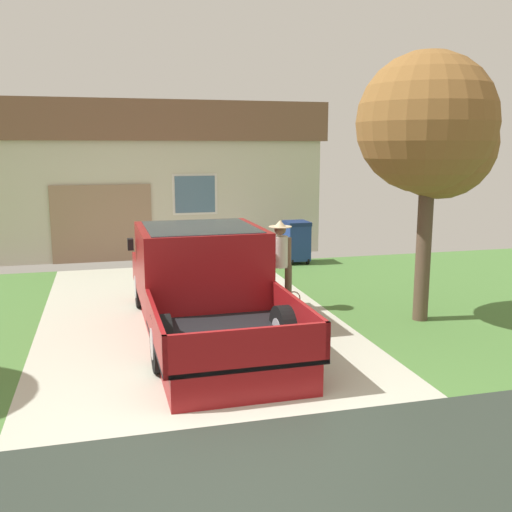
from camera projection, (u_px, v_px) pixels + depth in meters
pickup_truck at (202, 283)px, 9.89m from camera, size 2.23×5.55×1.72m
person_with_hat at (280, 258)px, 10.89m from camera, size 0.47×0.43×1.71m
handbag at (293, 306)px, 10.83m from camera, size 0.30×0.16×0.42m
house_with_garage at (154, 175)px, 18.26m from camera, size 9.40×5.55×4.28m
front_yard_tree at (431, 131)px, 9.79m from camera, size 2.50×2.33×4.61m
wheeled_trash_bin at (297, 241)px, 15.44m from camera, size 0.60×0.72×1.11m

